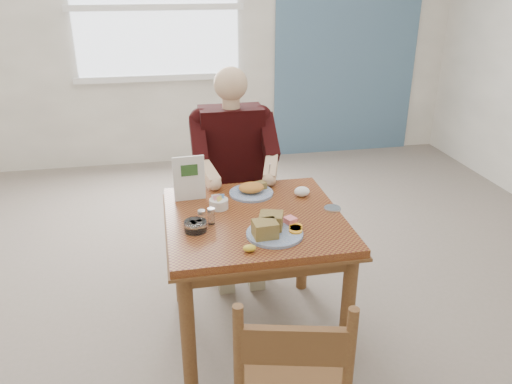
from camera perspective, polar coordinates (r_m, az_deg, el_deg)
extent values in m
plane|color=slate|center=(2.99, -0.17, -15.71)|extent=(6.00, 6.00, 0.00)
plane|color=white|center=(5.31, -6.69, 18.15)|extent=(5.50, 0.00, 5.50)
cube|color=slate|center=(5.65, 10.58, 18.26)|extent=(1.60, 0.02, 2.80)
ellipsoid|color=gold|center=(2.25, -0.75, -6.43)|extent=(0.07, 0.05, 0.03)
ellipsoid|color=white|center=(2.81, 5.27, 0.06)|extent=(0.11, 0.10, 0.06)
cylinder|color=silver|center=(2.68, 8.72, -1.87)|extent=(0.11, 0.11, 0.01)
cube|color=white|center=(5.25, -11.40, 20.00)|extent=(1.60, 0.02, 1.30)
cube|color=white|center=(5.32, -10.80, 12.69)|extent=(1.72, 0.04, 0.06)
cube|color=white|center=(5.24, -11.40, 20.00)|extent=(1.72, 0.04, 0.06)
cube|color=brown|center=(2.59, -0.19, -3.12)|extent=(0.90, 0.90, 0.04)
cube|color=brown|center=(2.60, -0.19, -3.66)|extent=(0.92, 0.92, 0.01)
cylinder|color=brown|center=(2.43, -7.77, -15.95)|extent=(0.07, 0.07, 0.71)
cylinder|color=brown|center=(2.57, 10.37, -13.69)|extent=(0.07, 0.07, 0.71)
cylinder|color=brown|center=(3.07, -8.79, -6.74)|extent=(0.07, 0.07, 0.71)
cylinder|color=brown|center=(3.18, 5.41, -5.42)|extent=(0.07, 0.07, 0.71)
cube|color=brown|center=(2.29, 1.69, -9.00)|extent=(0.80, 0.03, 0.08)
cube|color=brown|center=(2.97, -1.62, -0.99)|extent=(0.80, 0.03, 0.08)
cube|color=brown|center=(2.58, -8.75, -5.22)|extent=(0.03, 0.80, 0.08)
cube|color=brown|center=(2.71, 7.94, -3.69)|extent=(0.03, 0.80, 0.08)
cylinder|color=brown|center=(3.30, -5.16, -6.83)|extent=(0.04, 0.04, 0.45)
cylinder|color=brown|center=(3.35, 0.99, -6.25)|extent=(0.04, 0.04, 0.45)
cylinder|color=brown|center=(3.62, -5.80, -3.98)|extent=(0.04, 0.04, 0.45)
cylinder|color=brown|center=(3.66, -0.18, -3.49)|extent=(0.04, 0.04, 0.45)
cube|color=brown|center=(3.37, -2.61, -1.50)|extent=(0.42, 0.42, 0.03)
cylinder|color=brown|center=(3.43, -6.12, 3.08)|extent=(0.04, 0.04, 0.50)
cylinder|color=brown|center=(3.47, -0.19, 3.50)|extent=(0.04, 0.04, 0.50)
cube|color=brown|center=(3.41, -3.18, 4.87)|extent=(0.38, 0.03, 0.14)
cube|color=brown|center=(2.04, 3.92, -20.95)|extent=(0.51, 0.51, 0.03)
cylinder|color=brown|center=(1.75, -1.97, -19.48)|extent=(0.04, 0.04, 0.50)
cylinder|color=brown|center=(1.77, 10.49, -19.52)|extent=(0.04, 0.04, 0.50)
cube|color=brown|center=(1.68, 4.39, -17.12)|extent=(0.38, 0.12, 0.14)
cube|color=gray|center=(3.22, -4.07, -1.33)|extent=(0.13, 0.38, 0.12)
cube|color=gray|center=(3.25, -0.57, -1.04)|extent=(0.13, 0.38, 0.12)
cube|color=gray|center=(3.20, -3.50, -7.54)|extent=(0.10, 0.10, 0.48)
cube|color=gray|center=(3.23, 0.05, -7.20)|extent=(0.10, 0.10, 0.48)
cube|color=black|center=(3.26, -2.81, 4.71)|extent=(0.40, 0.22, 0.58)
sphere|color=black|center=(3.17, -6.32, 8.23)|extent=(0.15, 0.15, 0.15)
sphere|color=black|center=(3.22, 0.49, 8.62)|extent=(0.15, 0.15, 0.15)
cylinder|color=tan|center=(3.15, -2.87, 9.93)|extent=(0.11, 0.11, 0.08)
sphere|color=tan|center=(3.12, -2.92, 12.25)|extent=(0.21, 0.21, 0.21)
cube|color=black|center=(3.09, -6.60, 5.85)|extent=(0.09, 0.29, 0.27)
cube|color=black|center=(3.15, 1.44, 6.36)|extent=(0.09, 0.29, 0.27)
sphere|color=black|center=(3.01, -6.32, 3.39)|extent=(0.09, 0.09, 0.09)
sphere|color=black|center=(3.07, 1.89, 3.95)|extent=(0.09, 0.09, 0.09)
cube|color=tan|center=(2.94, -5.54, 2.19)|extent=(0.14, 0.23, 0.14)
cube|color=tan|center=(3.00, 1.70, 2.72)|extent=(0.14, 0.23, 0.14)
sphere|color=tan|center=(2.88, -4.73, 0.95)|extent=(0.08, 0.08, 0.08)
sphere|color=tan|center=(2.92, 1.51, 1.42)|extent=(0.08, 0.08, 0.08)
cylinder|color=silver|center=(2.90, 1.52, 2.33)|extent=(0.01, 0.05, 0.12)
cylinder|color=white|center=(2.39, 2.14, -4.80)|extent=(0.29, 0.29, 0.02)
cube|color=tan|center=(2.34, 1.04, -4.25)|extent=(0.12, 0.10, 0.08)
cube|color=tan|center=(2.41, 1.74, -3.30)|extent=(0.14, 0.13, 0.08)
cylinder|color=#FFA01A|center=(2.40, 4.54, -4.41)|extent=(0.08, 0.08, 0.01)
cylinder|color=#FFA01A|center=(2.42, 4.56, -4.16)|extent=(0.07, 0.07, 0.01)
cylinder|color=#FFA01A|center=(2.44, 4.58, -3.91)|extent=(0.08, 0.08, 0.01)
cube|color=#FF7881|center=(2.47, 3.92, -3.23)|extent=(0.07, 0.07, 0.03)
cylinder|color=white|center=(2.83, -0.54, -0.11)|extent=(0.32, 0.32, 0.01)
ellipsoid|color=gold|center=(2.81, -0.54, 0.51)|extent=(0.18, 0.16, 0.05)
cube|color=tan|center=(2.86, 0.22, 0.71)|extent=(0.11, 0.08, 0.04)
cylinder|color=white|center=(2.66, -4.27, -1.35)|extent=(0.12, 0.12, 0.05)
cube|color=pink|center=(2.64, -4.52, -0.66)|extent=(0.04, 0.02, 0.03)
cube|color=#6699D8|center=(2.65, -4.04, -0.49)|extent=(0.04, 0.02, 0.03)
cube|color=#EAD159|center=(2.63, -4.20, -0.75)|extent=(0.03, 0.03, 0.03)
cube|color=white|center=(2.65, -4.72, -0.54)|extent=(0.04, 0.02, 0.03)
cylinder|color=white|center=(2.48, -6.21, -3.14)|extent=(0.04, 0.04, 0.07)
cylinder|color=silver|center=(2.46, -6.25, -2.26)|extent=(0.05, 0.05, 0.01)
cylinder|color=white|center=(2.49, -5.14, -2.91)|extent=(0.04, 0.04, 0.07)
cylinder|color=silver|center=(2.47, -5.17, -2.03)|extent=(0.05, 0.05, 0.01)
cylinder|color=white|center=(2.44, -6.94, -3.90)|extent=(0.14, 0.14, 0.05)
cylinder|color=white|center=(2.43, -7.28, -3.53)|extent=(0.04, 0.04, 0.02)
cylinder|color=white|center=(2.44, -6.51, -3.47)|extent=(0.04, 0.04, 0.02)
cylinder|color=white|center=(2.42, -7.07, -3.73)|extent=(0.04, 0.04, 0.02)
cube|color=white|center=(2.74, -7.65, 1.55)|extent=(0.17, 0.03, 0.25)
cube|color=#2D5926|center=(2.71, -7.63, 2.47)|extent=(0.09, 0.01, 0.06)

